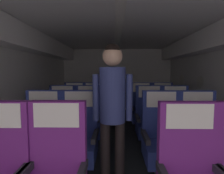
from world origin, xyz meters
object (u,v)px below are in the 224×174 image
seat_c_left_window (61,120)px  seat_d_left_aisle (94,110)px  seat_b_right_window (162,140)px  seat_c_left_aisle (88,121)px  seat_b_left_window (42,139)px  seat_c_right_aisle (176,121)px  seat_d_left_window (74,110)px  seat_d_right_window (141,110)px  seat_d_right_aisle (163,110)px  seat_b_right_aisle (200,140)px  seat_b_left_aisle (78,139)px  seat_c_right_window (150,121)px  flight_attendant (112,101)px

seat_c_left_window → seat_d_left_aisle: (0.47, 0.85, 0.00)m
seat_b_right_window → seat_c_left_aisle: 1.37m
seat_b_left_window → seat_c_right_aisle: bearing=22.9°
seat_b_right_window → seat_d_left_window: same height
seat_c_right_aisle → seat_c_left_window: bearing=179.7°
seat_c_left_aisle → seat_d_right_window: bearing=39.3°
seat_d_left_window → seat_b_left_window: bearing=-90.2°
seat_b_right_window → seat_d_left_aisle: size_ratio=1.00×
seat_d_right_aisle → seat_c_left_window: bearing=-156.5°
seat_b_right_aisle → seat_b_right_window: (-0.46, -0.00, 0.00)m
seat_b_left_aisle → seat_d_right_aisle: bearing=48.4°
seat_c_left_window → seat_d_left_aisle: bearing=61.2°
seat_c_left_window → seat_d_right_window: size_ratio=1.00×
seat_b_left_window → seat_c_left_aisle: (0.46, 0.85, 0.00)m
seat_d_left_aisle → seat_c_left_aisle: bearing=-89.7°
seat_b_left_aisle → seat_c_right_window: 1.37m
seat_b_right_window → seat_c_left_window: size_ratio=1.00×
seat_d_right_aisle → flight_attendant: 2.34m
seat_c_left_window → seat_d_right_window: bearing=29.7°
seat_b_left_window → seat_b_left_aisle: 0.47m
seat_b_right_aisle → seat_d_right_aisle: (0.02, 1.74, 0.00)m
seat_c_right_window → seat_d_left_aisle: (-1.08, 0.84, 0.00)m
seat_c_left_window → seat_d_right_aisle: (2.01, 0.87, 0.00)m
seat_b_right_aisle → seat_d_left_window: 2.63m
seat_b_left_window → seat_b_right_window: 1.52m
seat_c_left_window → seat_d_right_window: 1.76m
seat_c_left_aisle → flight_attendant: 1.33m
seat_b_left_aisle → seat_c_left_aisle: bearing=90.5°
seat_b_left_window → seat_d_right_window: size_ratio=1.00×
seat_d_left_window → seat_d_left_aisle: bearing=-2.5°
seat_c_right_aisle → seat_d_right_aisle: size_ratio=1.00×
seat_d_left_window → seat_d_right_aisle: size_ratio=1.00×
seat_d_right_aisle → seat_d_right_window: (-0.48, 0.00, 0.00)m
seat_b_left_aisle → seat_b_right_window: 1.05m
seat_c_left_window → seat_c_right_aisle: bearing=-0.3°
seat_b_left_window → seat_d_right_window: same height
seat_b_right_window → seat_c_right_window: 0.87m
seat_b_right_aisle → flight_attendant: 1.23m
seat_c_left_aisle → seat_d_right_aisle: size_ratio=1.00×
seat_d_left_window → seat_b_right_window: bearing=-48.9°
seat_c_right_aisle → seat_b_left_window: bearing=-157.1°
seat_c_right_aisle → seat_d_right_aisle: bearing=89.2°
seat_c_left_aisle → seat_c_right_aisle: bearing=-0.6°
seat_b_left_aisle → seat_d_left_window: same height
seat_c_right_aisle → flight_attendant: 1.64m
seat_b_left_aisle → seat_d_left_window: size_ratio=1.00×
seat_d_right_window → seat_b_left_window: bearing=-131.4°
seat_c_right_window → seat_b_right_window: bearing=-90.9°
seat_b_right_aisle → seat_d_left_window: same height
seat_d_right_window → seat_d_right_aisle: bearing=-0.1°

